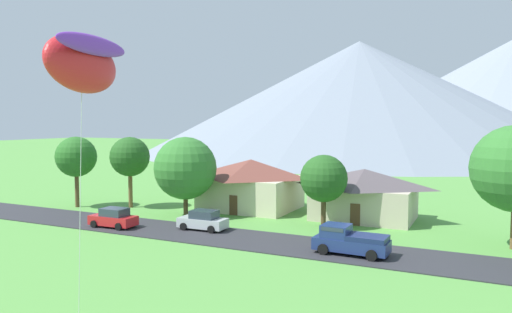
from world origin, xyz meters
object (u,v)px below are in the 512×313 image
tree_near_left (130,157)px  pickup_truck_navy_west_side (349,240)px  house_left_center (251,183)px  parked_car_red_mid_east (113,218)px  parked_car_silver_west_end (203,220)px  kite_flyer_with_kite (83,67)px  tree_center (76,157)px  house_leftmost (364,193)px  tree_far_right (324,179)px  tree_left_of_center (185,168)px

tree_near_left → pickup_truck_navy_west_side: size_ratio=1.46×
house_left_center → parked_car_red_mid_east: size_ratio=2.35×
parked_car_silver_west_end → kite_flyer_with_kite: size_ratio=0.34×
parked_car_red_mid_east → tree_center: bearing=149.9°
parked_car_red_mid_east → pickup_truck_navy_west_side: (20.98, 0.49, 0.19)m
house_leftmost → tree_far_right: size_ratio=1.53×
house_leftmost → parked_car_silver_west_end: house_leftmost is taller
kite_flyer_with_kite → parked_car_red_mid_east: bearing=130.5°
house_leftmost → tree_center: size_ratio=1.28×
kite_flyer_with_kite → tree_far_right: bearing=91.1°
house_left_center → tree_center: 19.27m
pickup_truck_navy_west_side → kite_flyer_with_kite: size_ratio=0.42×
tree_center → parked_car_red_mid_east: 13.35m
house_leftmost → tree_near_left: size_ratio=1.29×
tree_near_left → parked_car_silver_west_end: 15.14m
house_leftmost → tree_center: (-29.79, -7.14, 2.99)m
tree_left_of_center → tree_near_left: bearing=170.3°
tree_center → kite_flyer_with_kite: 38.89m
tree_far_right → pickup_truck_navy_west_side: (4.36, -7.69, -3.29)m
tree_far_right → kite_flyer_with_kite: bearing=-88.9°
house_leftmost → kite_flyer_with_kite: bearing=-93.1°
tree_left_of_center → parked_car_silver_west_end: bearing=-43.5°
tree_left_of_center → parked_car_silver_west_end: (4.97, -4.71, -3.89)m
tree_near_left → parked_car_red_mid_east: (5.40, -8.64, -4.65)m
house_left_center → kite_flyer_with_kite: bearing=-72.9°
house_left_center → tree_far_right: tree_far_right is taller
tree_center → parked_car_silver_west_end: bearing=-11.4°
house_leftmost → house_left_center: house_left_center is taller
parked_car_silver_west_end → kite_flyer_with_kite: kite_flyer_with_kite is taller
tree_center → parked_car_silver_west_end: size_ratio=1.82×
house_leftmost → tree_center: 30.78m
parked_car_red_mid_east → house_leftmost: bearing=35.3°
tree_center → kite_flyer_with_kite: bearing=-43.3°
house_left_center → tree_near_left: 13.44m
tree_near_left → tree_center: bearing=-156.5°
tree_center → tree_near_left: bearing=23.5°
parked_car_red_mid_east → tree_near_left: bearing=122.0°
house_left_center → pickup_truck_navy_west_side: 19.43m
parked_car_red_mid_east → parked_car_silver_west_end: bearing=18.4°
tree_near_left → tree_center: size_ratio=1.00×
tree_far_right → parked_car_silver_west_end: 11.13m
house_left_center → parked_car_red_mid_east: bearing=-116.4°
parked_car_silver_west_end → kite_flyer_with_kite: (9.50, -22.65, 10.37)m
pickup_truck_navy_west_side → tree_left_of_center: bearing=159.7°
tree_near_left → kite_flyer_with_kite: bearing=-51.9°
house_left_center → tree_left_of_center: size_ratio=1.28×
tree_near_left → house_left_center: bearing=22.3°
pickup_truck_navy_west_side → parked_car_silver_west_end: bearing=171.2°
tree_near_left → pickup_truck_navy_west_side: 27.97m
tree_far_right → house_leftmost: bearing=65.9°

